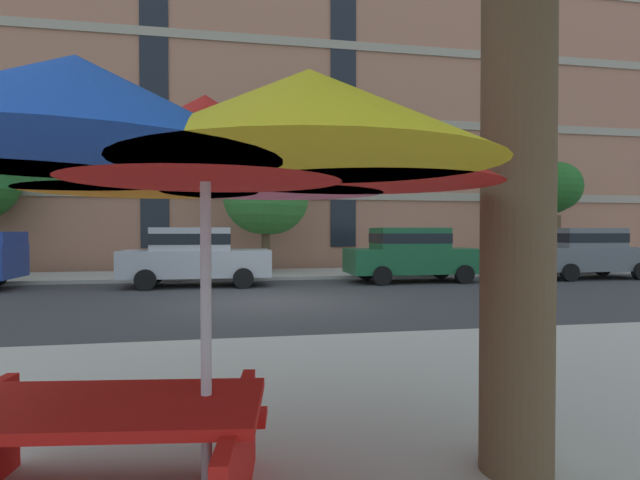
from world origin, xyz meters
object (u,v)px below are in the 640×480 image
sedan_green (412,253)px  picnic_table (91,455)px  street_tree_middle (265,195)px  street_tree_right (556,190)px  sedan_gray (586,252)px  patio_umbrella (205,145)px  sedan_silver (195,255)px

sedan_green → picnic_table: sedan_green is taller
street_tree_middle → street_tree_right: (12.19, 0.05, 0.41)m
sedan_gray → street_tree_right: bearing=71.0°
sedan_green → patio_umbrella: (-6.13, -12.70, 1.21)m
sedan_green → sedan_gray: 6.49m
patio_umbrella → sedan_gray: bearing=45.2°
patio_umbrella → street_tree_right: bearing=49.2°
sedan_silver → sedan_gray: (13.44, 0.00, 0.00)m
street_tree_middle → sedan_silver: bearing=-126.8°
sedan_silver → sedan_gray: bearing=0.0°
sedan_gray → street_tree_middle: bearing=164.2°
sedan_green → street_tree_right: (7.59, 3.19, 2.47)m
street_tree_right → picnic_table: bearing=-132.0°
sedan_silver → picnic_table: size_ratio=2.21×
sedan_green → picnic_table: size_ratio=2.21×
sedan_gray → street_tree_right: street_tree_right is taller
sedan_silver → patio_umbrella: (0.82, -12.70, 1.21)m
patio_umbrella → street_tree_middle: bearing=84.5°
sedan_green → street_tree_middle: street_tree_middle is taller
patio_umbrella → picnic_table: size_ratio=1.71×
picnic_table → sedan_green: bearing=62.1°
sedan_green → street_tree_middle: size_ratio=0.99×
sedan_green → street_tree_middle: (-4.60, 3.14, 2.05)m
sedan_green → picnic_table: bearing=-117.9°
sedan_green → street_tree_right: size_ratio=0.96×
sedan_green → sedan_gray: same height
sedan_green → patio_umbrella: patio_umbrella is taller
street_tree_right → patio_umbrella: street_tree_right is taller
sedan_silver → patio_umbrella: bearing=-86.3°
patio_umbrella → picnic_table: 1.78m
picnic_table → street_tree_right: bearing=48.0°
sedan_silver → sedan_green: bearing=0.0°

